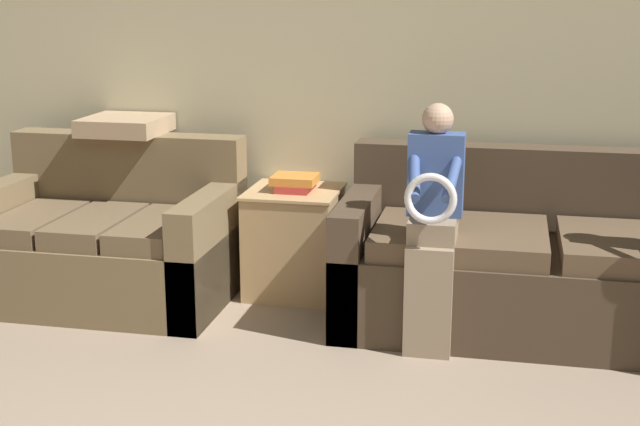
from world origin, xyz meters
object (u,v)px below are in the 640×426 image
Objects in this scene: couch_side at (109,244)px; throw_pillow at (125,125)px; child_left_seated at (433,218)px; side_shelf at (294,240)px; couch_main at (550,267)px; book_stack at (295,182)px.

throw_pillow is (-0.01, 0.33, 0.64)m from couch_side.
child_left_seated is 2.03m from throw_pillow.
throw_pillow is (-1.04, 0.04, 0.64)m from side_shelf.
side_shelf is at bearing 170.86° from couch_main.
throw_pillow is (-1.89, 0.68, 0.29)m from child_left_seated.
couch_side is at bearing 169.25° from child_left_seated.
couch_main is 0.80m from child_left_seated.
throw_pillow is at bearing 91.35° from couch_side.
book_stack is at bearing 15.08° from couch_side.
book_stack reaches higher than side_shelf.
throw_pillow reaches higher than side_shelf.
couch_main is 1.55× the size of couch_side.
child_left_seated reaches higher than book_stack.
book_stack is at bearing -40.26° from side_shelf.
couch_side reaches higher than book_stack.
couch_main is 2.47m from couch_side.
throw_pillow is at bearing 177.35° from book_stack.
child_left_seated is 1.06m from book_stack.
couch_side is 1.17× the size of child_left_seated.
couch_main reaches higher than side_shelf.
book_stack is at bearing -2.65° from throw_pillow.
couch_side is (-2.47, -0.06, -0.01)m from couch_main.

